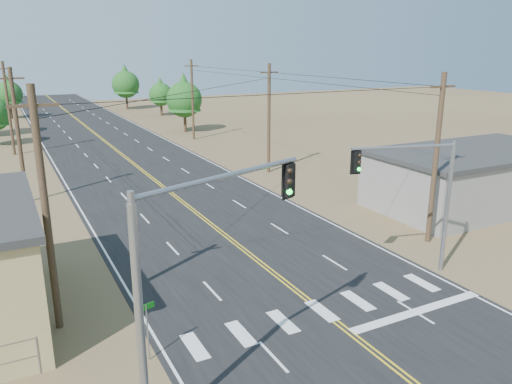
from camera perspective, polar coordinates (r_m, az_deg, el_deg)
road at (r=41.54m, az=-10.00°, el=0.14°), size 15.00×200.00×0.02m
building_right at (r=40.21m, az=23.61°, el=1.42°), size 15.00×8.00×4.00m
utility_pole_left_near at (r=21.18m, az=-22.90°, el=-1.99°), size 1.80×0.30×10.00m
utility_pole_left_mid at (r=40.72m, az=-25.52°, el=5.87°), size 1.80×0.30×10.00m
utility_pole_left_far at (r=60.57m, az=-26.44°, el=8.60°), size 1.80×0.30×10.00m
utility_pole_right_near at (r=30.68m, az=19.86°, el=3.62°), size 1.80×0.30×10.00m
utility_pole_right_mid at (r=46.38m, az=1.48°, el=8.47°), size 1.80×0.30×10.00m
utility_pole_right_far at (r=64.50m, az=-7.27°, el=10.48°), size 1.80×0.30×10.00m
signal_mast_left at (r=14.91m, az=-7.22°, el=-7.62°), size 6.38×2.39×7.74m
signal_mast_right at (r=25.98m, az=18.40°, el=0.55°), size 5.33×1.59×6.89m
street_sign at (r=19.30m, az=-12.35°, el=-14.40°), size 0.66×0.23×2.31m
tree_left_far at (r=93.63m, az=-26.47°, el=10.26°), size 4.39×4.39×7.32m
tree_right_near at (r=70.69m, az=-8.22°, el=10.82°), size 4.90×4.90×8.16m
tree_right_mid at (r=89.56m, az=-10.86°, el=11.16°), size 3.98×3.98×6.64m
tree_right_far at (r=100.58m, az=-14.70°, el=12.10°), size 5.13×5.13×8.54m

